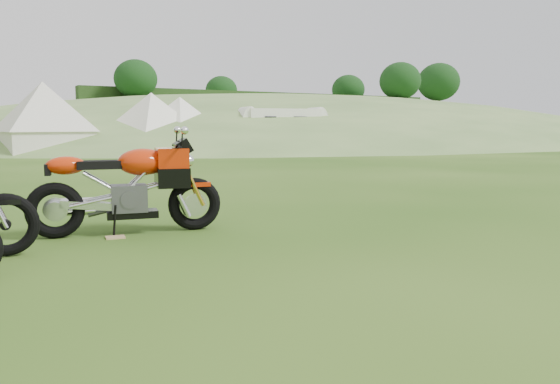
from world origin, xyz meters
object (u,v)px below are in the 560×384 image
sport_motorcycle (127,180)px  caravan (281,129)px  plywood_board (115,237)px  tent_left (44,121)px  tent_right (180,124)px  tent_mid (152,123)px

sport_motorcycle → caravan: (12.96, 17.63, 0.43)m
sport_motorcycle → plywood_board: bearing=-126.9°
sport_motorcycle → plywood_board: 0.69m
tent_left → tent_right: 6.30m
sport_motorcycle → tent_left: 19.35m
sport_motorcycle → tent_right: 21.05m
tent_mid → caravan: 6.53m
tent_right → caravan: (4.82, -1.76, -0.25)m
caravan → plywood_board: bearing=-113.0°
plywood_board → tent_mid: size_ratio=0.07×
tent_left → tent_mid: tent_left is taller
plywood_board → tent_mid: tent_mid is taller
sport_motorcycle → tent_left: bearing=96.7°
plywood_board → tent_left: tent_left is taller
tent_left → tent_mid: 4.77m
plywood_board → caravan: (13.16, 17.81, 1.07)m
tent_left → caravan: bearing=-15.1°
tent_left → tent_right: tent_left is taller
tent_mid → caravan: tent_mid is taller
plywood_board → tent_right: size_ratio=0.07×
tent_mid → plywood_board: bearing=-129.5°
plywood_board → caravan: caravan is taller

